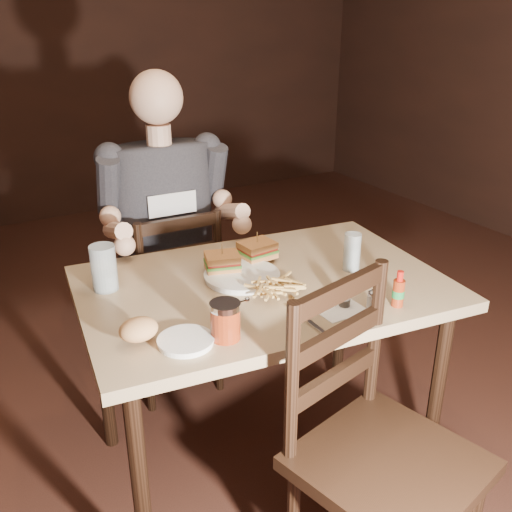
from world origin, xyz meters
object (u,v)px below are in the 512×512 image
diner (166,194)px  glass_right (352,252)px  chair_near (389,464)px  glass_left (104,268)px  main_table (263,304)px  side_plate (186,342)px  chair_far (169,298)px  dinner_plate (242,277)px  syrup_dispenser (225,321)px  hot_sauce (399,289)px

diner → glass_right: 0.80m
chair_near → glass_left: bearing=106.9°
main_table → glass_right: glass_right is taller
main_table → side_plate: side_plate is taller
main_table → diner: (-0.10, 0.61, 0.24)m
chair_far → glass_left: 0.71m
chair_near → dinner_plate: bearing=82.5°
syrup_dispenser → side_plate: bearing=172.0°
main_table → glass_right: 0.36m
chair_far → syrup_dispenser: bearing=81.6°
glass_left → hot_sauce: size_ratio=1.30×
dinner_plate → hot_sauce: 0.53m
syrup_dispenser → glass_left: bearing=120.0°
syrup_dispenser → side_plate: syrup_dispenser is taller
chair_far → glass_right: size_ratio=6.46×
chair_far → hot_sauce: hot_sauce is taller
main_table → glass_left: bearing=154.9°
main_table → glass_left: 0.55m
main_table → chair_far: bearing=98.0°
main_table → dinner_plate: 0.12m
side_plate → hot_sauce: bearing=-11.0°
side_plate → glass_left: bearing=101.5°
glass_left → hot_sauce: glass_left is taller
main_table → side_plate: bearing=-150.0°
glass_right → hot_sauce: size_ratio=1.14×
diner → dinner_plate: size_ratio=3.78×
syrup_dispenser → side_plate: (-0.11, 0.03, -0.05)m
chair_far → side_plate: bearing=74.6°
dinner_plate → side_plate: (-0.34, -0.29, -0.00)m
dinner_plate → hot_sauce: bearing=-51.9°
hot_sauce → diner: bearing=111.2°
chair_far → hot_sauce: (0.37, -1.01, 0.39)m
dinner_plate → glass_right: 0.40m
glass_right → diner: bearing=121.8°
syrup_dispenser → dinner_plate: bearing=61.4°
dinner_plate → chair_near: bearing=-84.5°
glass_right → syrup_dispenser: size_ratio=1.21×
main_table → hot_sauce: hot_sauce is taller
chair_near → chair_far: bearing=81.9°
glass_left → glass_right: size_ratio=1.13×
glass_left → hot_sauce: bearing=-37.3°
syrup_dispenser → main_table: bearing=49.6°
glass_left → glass_right: 0.85m
syrup_dispenser → chair_near: bearing=-45.5°
diner → hot_sauce: (0.37, -0.96, -0.11)m
diner → glass_right: diner is taller
diner → glass_right: (0.42, -0.68, -0.10)m
chair_near → glass_right: chair_near is taller
diner → dinner_plate: bearing=-82.2°
chair_far → chair_near: chair_near is taller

